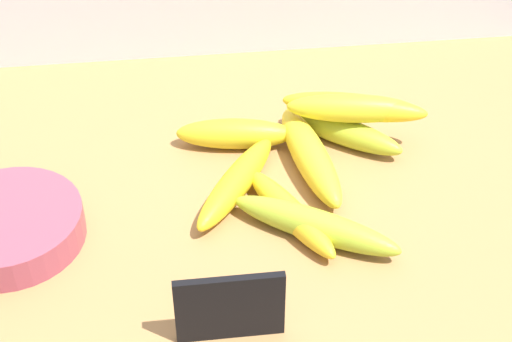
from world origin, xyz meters
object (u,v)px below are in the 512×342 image
banana_4 (235,134)px  banana_7 (354,107)px  banana_0 (236,182)px  chalkboard_sign (232,309)px  banana_1 (342,131)px  banana_2 (315,225)px  fruit_bowl (9,226)px  banana_3 (290,213)px  banana_6 (352,108)px  banana_5 (310,156)px

banana_4 → banana_7: bearing=-2.5°
banana_0 → banana_7: (16.63, 9.11, 3.73)cm
chalkboard_sign → banana_0: chalkboard_sign is taller
banana_1 → banana_2: same height
banana_4 → banana_7: size_ratio=0.82×
banana_4 → banana_7: banana_7 is taller
chalkboard_sign → fruit_bowl: chalkboard_sign is taller
banana_1 → banana_3: (-9.38, -15.12, -0.23)cm
fruit_bowl → banana_2: 35.43cm
banana_6 → banana_7: banana_6 is taller
banana_2 → banana_6: 19.63cm
fruit_bowl → banana_1: fruit_bowl is taller
banana_2 → banana_5: 12.74cm
banana_1 → banana_7: size_ratio=0.92×
chalkboard_sign → banana_0: size_ratio=0.58×
fruit_bowl → banana_1: size_ratio=0.98×
banana_6 → banana_7: 0.65cm
banana_0 → banana_1: bearing=30.6°
fruit_bowl → banana_7: banana_7 is taller
banana_1 → banana_6: bearing=-17.4°
banana_4 → banana_5: 10.94cm
banana_2 → banana_6: banana_6 is taller
banana_3 → banana_5: 10.69cm
chalkboard_sign → banana_5: chalkboard_sign is taller
banana_6 → banana_7: bearing=42.5°
banana_5 → banana_1: bearing=45.0°
chalkboard_sign → fruit_bowl: bearing=144.7°
banana_2 → fruit_bowl: bearing=173.4°
fruit_bowl → banana_7: (43.53, 13.98, 3.61)cm
chalkboard_sign → banana_4: bearing=83.8°
banana_0 → fruit_bowl: bearing=-169.7°
banana_0 → banana_6: (16.16, 8.68, 3.85)cm
banana_3 → banana_5: banana_5 is taller
banana_6 → fruit_bowl: bearing=-162.5°
banana_6 → banana_0: bearing=-151.8°
banana_2 → banana_3: (-2.50, 2.77, -0.27)cm
banana_1 → fruit_bowl: bearing=-161.8°
banana_0 → banana_5: (9.93, 3.72, 0.35)cm
chalkboard_sign → banana_2: 17.21cm
banana_2 → banana_0: bearing=133.0°
banana_4 → banana_2: bearing=-68.3°
fruit_bowl → banana_0: size_ratio=0.91×
chalkboard_sign → banana_4: size_ratio=0.70×
chalkboard_sign → banana_3: 18.16cm
banana_1 → banana_4: bearing=176.7°
fruit_bowl → banana_1: bearing=18.2°
banana_3 → banana_2: bearing=-48.0°
fruit_bowl → banana_3: bearing=-2.2°
banana_0 → banana_5: banana_5 is taller
banana_7 → chalkboard_sign: bearing=-121.7°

